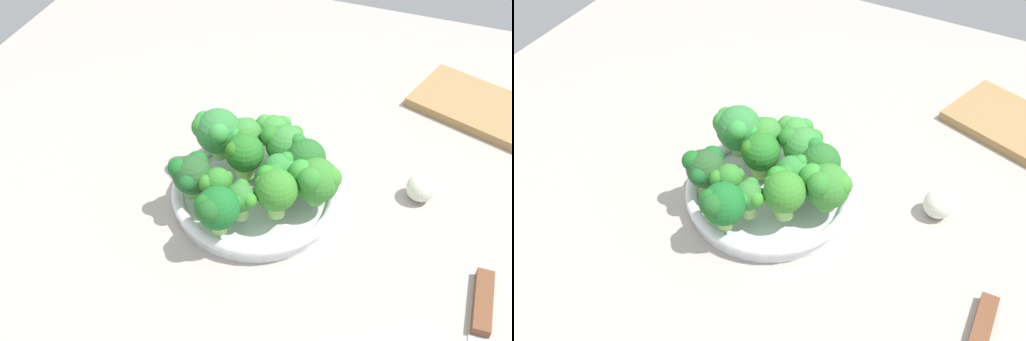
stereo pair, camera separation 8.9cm
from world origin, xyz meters
The scene contains 18 objects.
ground_plane centered at (0.00, 0.00, -1.25)cm, with size 130.00×130.00×2.50cm, color #ABA39A.
bowl centered at (3.30, -2.71, 1.54)cm, with size 24.50×24.50×3.02cm.
broccoli_floret_0 centered at (0.92, -8.10, 7.31)cm, with size 6.58×6.46×7.23cm.
broccoli_floret_1 centered at (-0.81, 1.24, 7.35)cm, with size 6.11×5.79×7.33cm.
broccoli_floret_2 centered at (5.84, -4.61, 7.28)cm, with size 5.63×6.29×7.07cm.
broccoli_floret_3 centered at (11.16, 1.81, 6.85)cm, with size 5.96×6.92×6.49cm.
broccoli_floret_4 centered at (10.98, -6.68, 7.96)cm, with size 7.55×6.88×8.26cm.
broccoli_floret_5 centered at (-5.33, -2.63, 7.17)cm, with size 7.19×6.56×7.12cm.
broccoli_floret_6 centered at (5.24, 7.35, 7.49)cm, with size 5.88×6.38×7.22cm.
broccoli_floret_7 centered at (7.03, -7.98, 7.15)cm, with size 5.29×5.88×6.89cm.
broccoli_floret_8 centered at (3.16, 3.55, 6.50)cm, with size 4.64×5.05×5.63cm.
broccoli_floret_9 centered at (7.10, 2.27, 6.62)cm, with size 4.32×4.22×6.00cm.
broccoli_floret_10 centered at (-0.32, -2.94, 6.97)cm, with size 5.10×5.52×6.41cm.
broccoli_floret_11 centered at (3.83, -11.50, 6.51)cm, with size 5.40×4.90×5.78cm.
broccoli_floret_12 centered at (-2.76, -6.23, 7.49)cm, with size 5.61×5.59×7.23cm.
knife centered at (-29.91, 9.50, 0.55)cm, with size 3.46×26.67×1.50cm.
cutting_board centered at (-24.60, -36.12, 0.80)cm, with size 20.36×13.50×1.60cm, color #9E7949.
garlic_bulb centered at (-19.02, -11.49, 2.11)cm, with size 4.21×4.21×4.21cm, color silver.
Camera 1 is at (-19.11, 57.95, 66.86)cm, focal length 44.39 mm.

